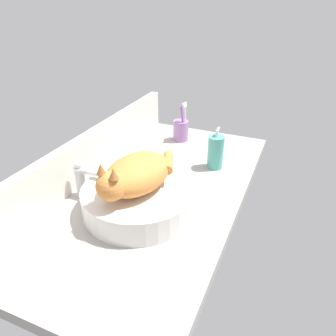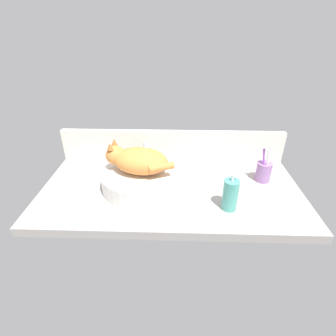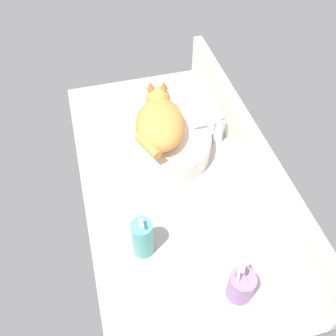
{
  "view_description": "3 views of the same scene",
  "coord_description": "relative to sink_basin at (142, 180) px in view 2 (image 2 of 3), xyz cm",
  "views": [
    {
      "loc": [
        -90.79,
        -43.27,
        64.81
      ],
      "look_at": [
        -0.3,
        -4.72,
        10.02
      ],
      "focal_mm": 35.0,
      "sensor_mm": 36.0,
      "label": 1
    },
    {
      "loc": [
        1.99,
        -102.48,
        68.61
      ],
      "look_at": [
        -1.28,
        -2.66,
        11.88
      ],
      "focal_mm": 28.0,
      "sensor_mm": 36.0,
      "label": 2
    },
    {
      "loc": [
        79.44,
        -21.91,
        101.76
      ],
      "look_at": [
        1.03,
        -0.99,
        7.35
      ],
      "focal_mm": 40.0,
      "sensor_mm": 36.0,
      "label": 3
    }
  ],
  "objects": [
    {
      "name": "faucet",
      "position": [
        -0.13,
        21.66,
        3.14
      ],
      "size": [
        3.6,
        11.81,
        13.6
      ],
      "color": "silver",
      "rests_on": "ground_plane"
    },
    {
      "name": "cat",
      "position": [
        -1.35,
        0.22,
        9.93
      ],
      "size": [
        31.26,
        21.96,
        14.0
      ],
      "color": "orange",
      "rests_on": "sink_basin"
    },
    {
      "name": "sink_basin",
      "position": [
        0.0,
        0.0,
        0.0
      ],
      "size": [
        36.59,
        36.59,
        8.34
      ],
      "primitive_type": "cylinder",
      "color": "silver",
      "rests_on": "ground_plane"
    },
    {
      "name": "toothbrush_cup",
      "position": [
        57.98,
        7.95,
        0.94
      ],
      "size": [
        7.17,
        7.17,
        18.7
      ],
      "color": "#996BA8",
      "rests_on": "ground_plane"
    },
    {
      "name": "ground_plane",
      "position": [
        13.57,
        0.31,
        -6.17
      ],
      "size": [
        120.09,
        60.52,
        4.0
      ],
      "primitive_type": "cube",
      "color": "#9E9993"
    },
    {
      "name": "backsplash_panel",
      "position": [
        13.57,
        28.78,
        4.25
      ],
      "size": [
        120.09,
        3.6,
        16.83
      ],
      "primitive_type": "cube",
      "color": "silver",
      "rests_on": "ground_plane"
    },
    {
      "name": "soap_dispenser",
      "position": [
        37.98,
        -14.53,
        2.69
      ],
      "size": [
        6.29,
        6.29,
        16.82
      ],
      "color": "teal",
      "rests_on": "ground_plane"
    }
  ]
}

